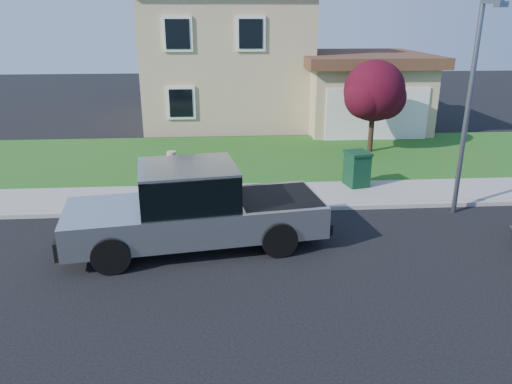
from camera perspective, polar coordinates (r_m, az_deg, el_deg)
The scene contains 10 objects.
ground at distance 11.83m, azimuth -1.59°, elevation -7.49°, with size 80.00×80.00×0.00m, color black.
curb at distance 14.51m, azimuth 1.82°, elevation -1.94°, with size 40.00×0.20×0.12m, color gray.
sidewalk at distance 15.53m, azimuth 1.40°, elevation -0.41°, with size 40.00×2.00×0.15m, color gray.
lawn at distance 19.81m, azimuth 0.16°, elevation 3.96°, with size 40.00×7.00×0.10m, color #175117.
house at distance 27.06m, azimuth -0.45°, elevation 14.88°, with size 14.00×11.30×6.85m.
pickup_truck at distance 12.13m, azimuth -7.04°, elevation -1.94°, with size 6.52×3.01×2.07m.
woman at distance 13.46m, azimuth -9.39°, elevation 0.16°, with size 0.75×0.56×2.04m.
ornamental_tree at distance 20.66m, azimuth 13.44°, elevation 10.86°, with size 2.67×2.40×3.66m.
trash_bin at distance 16.38m, azimuth 11.46°, elevation 2.65°, with size 0.85×0.92×1.13m.
street_lamp at distance 14.67m, azimuth 23.38°, elevation 9.85°, with size 0.42×0.75×5.79m.
Camera 1 is at (-0.44, -10.53, 5.38)m, focal length 35.00 mm.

